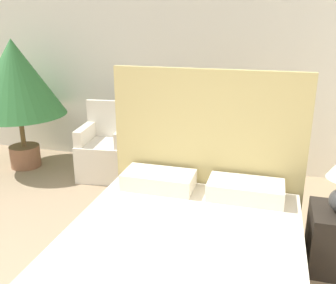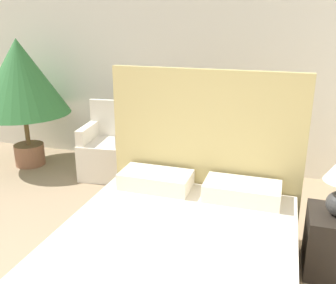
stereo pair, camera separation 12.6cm
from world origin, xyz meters
The scene contains 6 objects.
wall_back centered at (0.00, 3.95, 1.45)m, with size 10.00×0.06×2.90m.
bed centered at (0.54, 1.39, 0.28)m, with size 1.64×2.21×1.47m.
armchair_near_window_left centered at (-0.84, 3.28, 0.29)m, with size 0.64×0.63×0.89m.
armchair_near_window_right centered at (0.03, 3.28, 0.29)m, with size 0.59×0.57×0.89m.
potted_palm centered at (-1.99, 3.27, 1.13)m, with size 1.16×1.16×1.63m.
side_table centered at (-0.40, 3.31, 0.24)m, with size 0.34×0.34×0.47m.
Camera 1 is at (1.04, -0.63, 1.85)m, focal length 40.00 mm.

